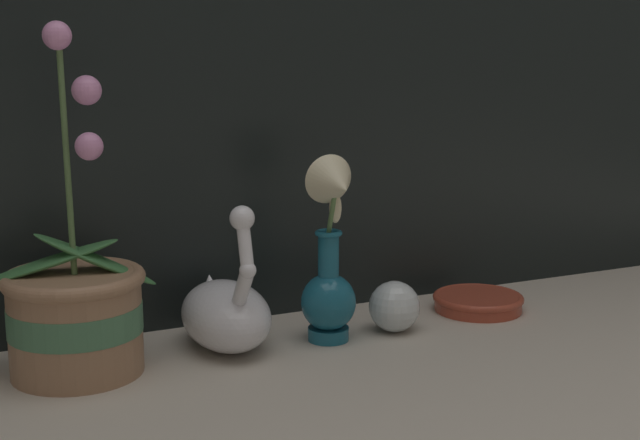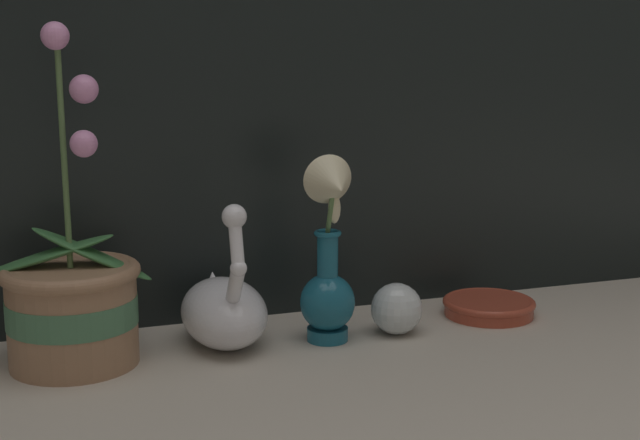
% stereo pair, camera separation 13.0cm
% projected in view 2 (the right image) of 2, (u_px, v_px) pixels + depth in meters
% --- Properties ---
extents(ground_plane, '(2.80, 2.80, 0.00)m').
position_uv_depth(ground_plane, '(331.00, 369.00, 1.20)').
color(ground_plane, '#BCB2A3').
extents(orchid_potted_plant, '(0.24, 0.19, 0.46)m').
position_uv_depth(orchid_potted_plant, '(72.00, 302.00, 1.21)').
color(orchid_potted_plant, '#9E7556').
rests_on(orchid_potted_plant, ground_plane).
extents(swan_figurine, '(0.12, 0.21, 0.22)m').
position_uv_depth(swan_figurine, '(224.00, 308.00, 1.29)').
color(swan_figurine, white).
rests_on(swan_figurine, ground_plane).
extents(blue_vase, '(0.08, 0.10, 0.28)m').
position_uv_depth(blue_vase, '(330.00, 265.00, 1.29)').
color(blue_vase, '#195B75').
rests_on(blue_vase, ground_plane).
extents(glass_sphere, '(0.08, 0.08, 0.08)m').
position_uv_depth(glass_sphere, '(397.00, 309.00, 1.34)').
color(glass_sphere, silver).
rests_on(glass_sphere, ground_plane).
extents(amber_dish, '(0.15, 0.15, 0.03)m').
position_uv_depth(amber_dish, '(489.00, 306.00, 1.44)').
color(amber_dish, '#A8422D').
rests_on(amber_dish, ground_plane).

